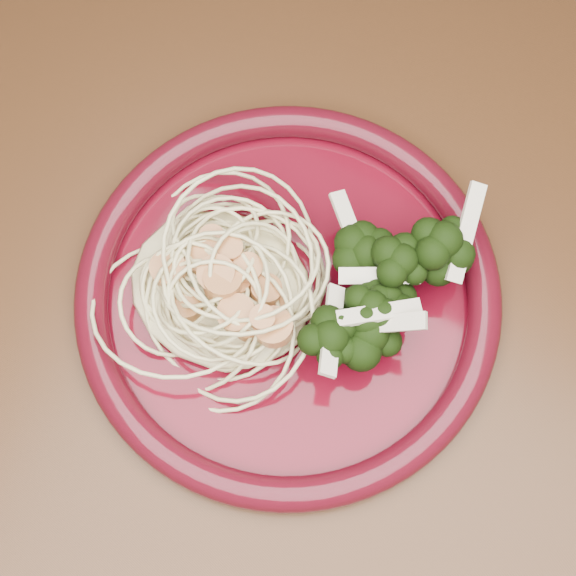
# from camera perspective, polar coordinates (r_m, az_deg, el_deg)

# --- Properties ---
(dining_table) EXTENTS (1.20, 0.80, 0.75)m
(dining_table) POSITION_cam_1_polar(r_m,az_deg,el_deg) (0.60, -7.96, -4.22)
(dining_table) COLOR #472814
(dining_table) RESTS_ON ground
(dinner_plate) EXTENTS (0.35, 0.35, 0.02)m
(dinner_plate) POSITION_cam_1_polar(r_m,az_deg,el_deg) (0.49, 0.00, -0.40)
(dinner_plate) COLOR #4D0612
(dinner_plate) RESTS_ON dining_table
(spaghetti_pile) EXTENTS (0.15, 0.14, 0.03)m
(spaghetti_pile) POSITION_cam_1_polar(r_m,az_deg,el_deg) (0.49, -4.88, 0.35)
(spaghetti_pile) COLOR beige
(spaghetti_pile) RESTS_ON dinner_plate
(scallop_cluster) EXTENTS (0.14, 0.14, 0.04)m
(scallop_cluster) POSITION_cam_1_polar(r_m,az_deg,el_deg) (0.46, -5.19, 1.68)
(scallop_cluster) COLOR tan
(scallop_cluster) RESTS_ON spaghetti_pile
(broccoli_pile) EXTENTS (0.12, 0.15, 0.04)m
(broccoli_pile) POSITION_cam_1_polar(r_m,az_deg,el_deg) (0.48, 6.09, -0.19)
(broccoli_pile) COLOR black
(broccoli_pile) RESTS_ON dinner_plate
(onion_garnish) EXTENTS (0.08, 0.10, 0.05)m
(onion_garnish) POSITION_cam_1_polar(r_m,az_deg,el_deg) (0.45, 6.45, 1.00)
(onion_garnish) COLOR beige
(onion_garnish) RESTS_ON broccoli_pile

